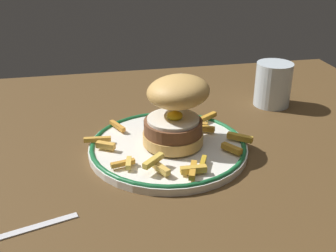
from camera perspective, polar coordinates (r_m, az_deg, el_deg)
ground_plane at (r=65.45cm, az=-1.52°, el=-7.24°), size 110.47×97.28×4.00cm
dinner_plate at (r=68.54cm, az=0.00°, el=-2.84°), size 26.13×26.13×1.60cm
burger at (r=66.51cm, az=1.10°, el=2.34°), size 13.92×13.76×11.28cm
fries_pile at (r=66.98cm, az=1.38°, el=-2.31°), size 27.44×21.37×1.73cm
water_glass at (r=88.25cm, az=14.21°, el=5.17°), size 7.38×7.38×8.97cm
fork at (r=55.01cm, az=-20.24°, el=-13.57°), size 14.23×5.28×0.36cm
knife at (r=96.20cm, az=0.31°, el=5.43°), size 10.39×16.29×0.70cm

